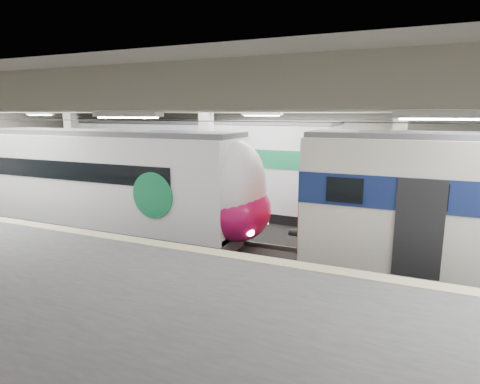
% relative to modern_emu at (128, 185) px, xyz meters
% --- Properties ---
extents(station_hall, '(36.00, 24.00, 5.75)m').
position_rel_modern_emu_xyz_m(station_hall, '(5.04, -1.74, 1.12)').
color(station_hall, black).
rests_on(station_hall, ground).
extents(modern_emu, '(13.27, 2.74, 4.31)m').
position_rel_modern_emu_xyz_m(modern_emu, '(0.00, 0.00, 0.00)').
color(modern_emu, white).
rests_on(modern_emu, ground).
extents(far_train, '(14.63, 3.64, 4.61)m').
position_rel_modern_emu_xyz_m(far_train, '(0.18, 5.50, 0.26)').
color(far_train, white).
rests_on(far_train, ground).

